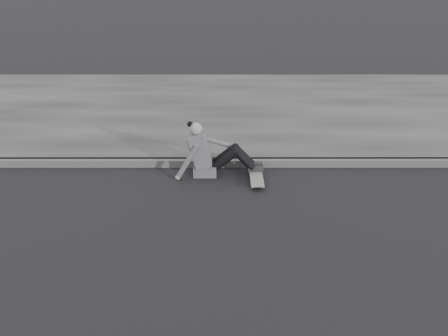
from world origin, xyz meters
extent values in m
plane|color=black|center=(0.00, 0.00, 0.00)|extent=(80.00, 80.00, 0.00)
cube|color=#4E4E4E|center=(0.00, 2.58, 0.06)|extent=(24.00, 0.16, 0.12)
cube|color=#3B3B3B|center=(0.00, 5.60, 0.06)|extent=(24.00, 6.00, 0.12)
cylinder|color=#989994|center=(-1.86, 1.75, 0.03)|extent=(0.03, 0.05, 0.05)
cylinder|color=#989994|center=(-1.71, 1.75, 0.03)|extent=(0.03, 0.05, 0.05)
cylinder|color=#989994|center=(-1.86, 2.27, 0.03)|extent=(0.03, 0.05, 0.05)
cylinder|color=#989994|center=(-1.71, 2.27, 0.03)|extent=(0.03, 0.05, 0.05)
cube|color=#2A2A2C|center=(-1.79, 1.75, 0.06)|extent=(0.16, 0.04, 0.03)
cube|color=#2A2A2C|center=(-1.79, 2.27, 0.06)|extent=(0.16, 0.04, 0.03)
cube|color=slate|center=(-1.79, 2.01, 0.08)|extent=(0.20, 0.78, 0.02)
cube|color=#565659|center=(-2.59, 2.26, 0.09)|extent=(0.36, 0.34, 0.18)
cube|color=#565659|center=(-2.66, 2.26, 0.43)|extent=(0.37, 0.40, 0.57)
cube|color=#565659|center=(-2.79, 2.26, 0.55)|extent=(0.14, 0.30, 0.20)
cylinder|color=gray|center=(-2.71, 2.26, 0.67)|extent=(0.09, 0.09, 0.08)
sphere|color=gray|center=(-2.72, 2.26, 0.76)|extent=(0.20, 0.20, 0.20)
sphere|color=black|center=(-2.81, 2.28, 0.83)|extent=(0.09, 0.09, 0.09)
cylinder|color=black|center=(-2.27, 2.17, 0.28)|extent=(0.43, 0.13, 0.39)
cylinder|color=black|center=(-2.27, 2.35, 0.28)|extent=(0.43, 0.13, 0.39)
cylinder|color=black|center=(-1.97, 2.17, 0.28)|extent=(0.35, 0.11, 0.36)
cylinder|color=black|center=(-1.97, 2.35, 0.28)|extent=(0.35, 0.11, 0.36)
sphere|color=black|center=(-2.11, 2.17, 0.42)|extent=(0.13, 0.13, 0.13)
sphere|color=black|center=(-2.11, 2.35, 0.42)|extent=(0.13, 0.13, 0.13)
cube|color=#282828|center=(-1.79, 2.17, 0.12)|extent=(0.24, 0.08, 0.07)
cube|color=#282828|center=(-1.79, 2.35, 0.12)|extent=(0.24, 0.08, 0.07)
cylinder|color=#565659|center=(-2.86, 2.05, 0.29)|extent=(0.38, 0.08, 0.58)
sphere|color=gray|center=(-3.01, 2.04, 0.04)|extent=(0.08, 0.08, 0.08)
cylinder|color=#565659|center=(-2.42, 2.42, 0.49)|extent=(0.48, 0.08, 0.21)
camera|label=1|loc=(-2.29, -4.98, 3.29)|focal=40.00mm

